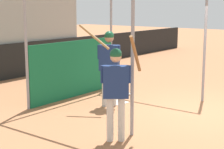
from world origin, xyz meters
The scene contains 7 objects.
ground_plane centered at (0.00, 0.00, 0.00)m, with size 60.00×60.00×0.00m, color #9E6642.
outfield_wall centered at (0.00, 6.96, 0.61)m, with size 24.00×0.12×1.22m.
batting_cage centered at (-0.72, 2.94, 1.29)m, with size 3.41×3.14×3.05m.
home_plate centered at (-0.60, 2.07, 0.01)m, with size 0.44×0.44×0.02m.
player_batter centered at (-0.96, 2.07, 1.17)m, with size 0.73×0.83×2.07m.
player_waiting centered at (-2.84, 0.44, 1.06)m, with size 0.71×0.64×2.01m.
baseball centered at (0.27, 2.30, 0.04)m, with size 0.07×0.07×0.07m.
Camera 1 is at (-8.22, -3.56, 2.52)m, focal length 60.00 mm.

